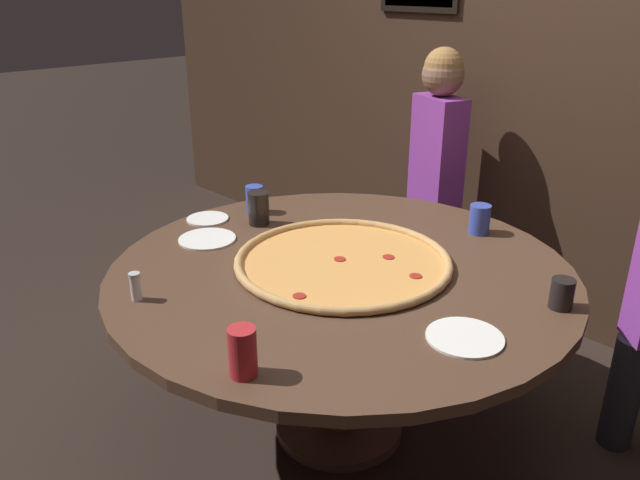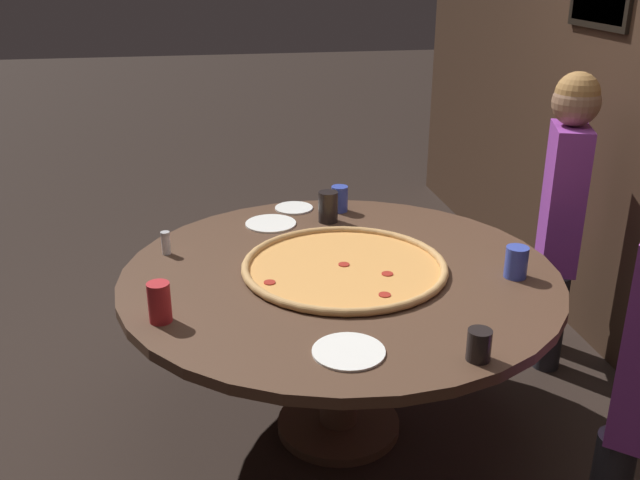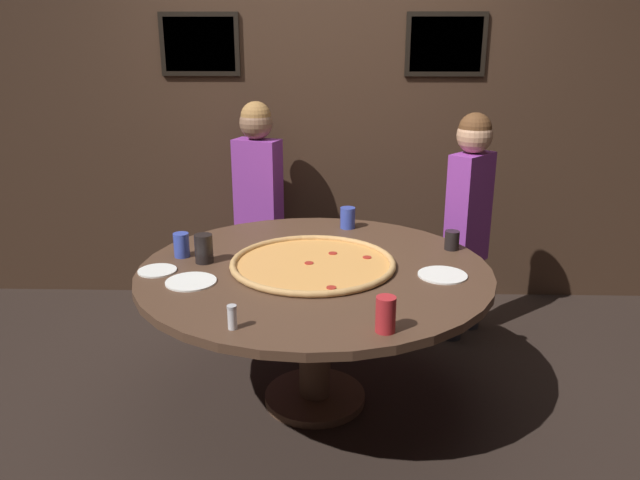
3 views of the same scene
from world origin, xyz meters
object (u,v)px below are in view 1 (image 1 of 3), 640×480
object	(u,v)px
drink_cup_near_left	(254,199)
drink_cup_beside_pizza	(243,352)
giant_pizza	(343,261)
drink_cup_far_left	(259,208)
white_plate_far_back	(207,239)
white_plate_right_side	(208,219)
drink_cup_far_right	(562,294)
condiment_shaker	(136,286)
dining_table	(341,295)
white_plate_beside_cup	(465,337)
drink_cup_near_right	(480,219)
diner_far_right	(436,168)

from	to	relation	value
drink_cup_near_left	drink_cup_beside_pizza	bearing A→B (deg)	-39.85
giant_pizza	drink_cup_far_left	world-z (taller)	drink_cup_far_left
drink_cup_beside_pizza	white_plate_far_back	xyz separation A→B (m)	(-0.85, 0.47, -0.07)
drink_cup_far_left	white_plate_right_side	bearing A→B (deg)	-146.70
drink_cup_beside_pizza	white_plate_right_side	distance (m)	1.20
drink_cup_far_right	white_plate_far_back	xyz separation A→B (m)	(-1.26, -0.50, -0.05)
condiment_shaker	dining_table	bearing A→B (deg)	66.63
drink_cup_far_right	drink_cup_near_left	xyz separation A→B (m)	(-1.39, -0.15, 0.01)
giant_pizza	white_plate_beside_cup	world-z (taller)	giant_pizza
drink_cup_far_right	drink_cup_near_left	size ratio (longest dim) A/B	0.81
drink_cup_near_right	drink_cup_beside_pizza	xyz separation A→B (m)	(0.12, -1.33, 0.01)
white_plate_far_back	white_plate_beside_cup	size ratio (longest dim) A/B	1.01
drink_cup_far_left	white_plate_far_back	size ratio (longest dim) A/B	0.62
drink_cup_far_left	dining_table	bearing A→B (deg)	-5.68
drink_cup_near_left	drink_cup_far_left	size ratio (longest dim) A/B	0.86
drink_cup_far_left	drink_cup_near_right	xyz separation A→B (m)	(0.72, 0.59, -0.01)
giant_pizza	drink_cup_far_right	size ratio (longest dim) A/B	8.08
condiment_shaker	drink_cup_near_right	bearing A→B (deg)	70.85
white_plate_right_side	white_plate_beside_cup	bearing A→B (deg)	-0.80
white_plate_beside_cup	white_plate_right_side	world-z (taller)	same
drink_cup_far_left	drink_cup_near_right	bearing A→B (deg)	39.72
white_plate_right_side	condiment_shaker	distance (m)	0.75
white_plate_far_back	condiment_shaker	xyz separation A→B (m)	(0.27, -0.46, 0.05)
drink_cup_far_right	drink_cup_beside_pizza	bearing A→B (deg)	-113.35
drink_cup_far_right	diner_far_right	xyz separation A→B (m)	(-1.12, 0.85, 0.01)
drink_cup_near_left	white_plate_far_back	distance (m)	0.37
condiment_shaker	white_plate_right_side	bearing A→B (deg)	127.56
drink_cup_far_right	white_plate_far_back	bearing A→B (deg)	-158.57
drink_cup_near_right	white_plate_right_side	bearing A→B (deg)	-141.59
drink_cup_near_left	white_plate_far_back	xyz separation A→B (m)	(0.12, -0.34, -0.06)
white_plate_far_back	dining_table	bearing A→B (deg)	20.77
drink_cup_beside_pizza	diner_far_right	distance (m)	1.95
dining_table	white_plate_far_back	world-z (taller)	white_plate_far_back
white_plate_beside_cup	diner_far_right	size ratio (longest dim) A/B	0.16
giant_pizza	drink_cup_near_right	size ratio (longest dim) A/B	6.62
drink_cup_beside_pizza	drink_cup_near_right	bearing A→B (deg)	95.38
white_plate_far_back	white_plate_right_side	bearing A→B (deg)	145.08
white_plate_far_back	drink_cup_far_left	bearing A→B (deg)	88.29
dining_table	drink_cup_near_left	size ratio (longest dim) A/B	13.87
dining_table	drink_cup_near_right	xyz separation A→B (m)	(0.17, 0.65, 0.18)
drink_cup_far_right	white_plate_beside_cup	distance (m)	0.40
drink_cup_far_right	drink_cup_near_right	size ratio (longest dim) A/B	0.82
giant_pizza	white_plate_far_back	bearing A→B (deg)	-157.21
drink_cup_near_right	white_plate_beside_cup	distance (m)	0.86
drink_cup_near_left	drink_cup_beside_pizza	world-z (taller)	drink_cup_beside_pizza
white_plate_far_back	white_plate_right_side	size ratio (longest dim) A/B	1.27
dining_table	drink_cup_beside_pizza	world-z (taller)	drink_cup_beside_pizza
drink_cup_far_left	diner_far_right	size ratio (longest dim) A/B	0.10
white_plate_far_back	condiment_shaker	world-z (taller)	condiment_shaker
white_plate_beside_cup	diner_far_right	xyz separation A→B (m)	(-1.01, 1.23, 0.06)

